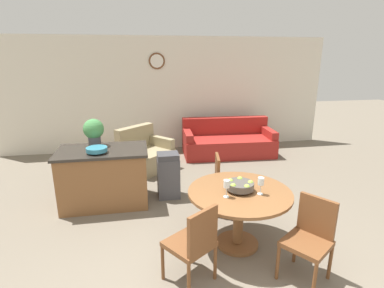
{
  "coord_description": "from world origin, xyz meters",
  "views": [
    {
      "loc": [
        -0.71,
        -1.96,
        2.25
      ],
      "look_at": [
        0.09,
        2.45,
        0.93
      ],
      "focal_mm": 28.0,
      "sensor_mm": 36.0,
      "label": 1
    }
  ],
  "objects": [
    {
      "name": "dining_chair_near_left",
      "position": [
        -0.24,
        0.56,
        0.49
      ],
      "size": [
        0.58,
        0.58,
        0.87
      ],
      "rotation": [
        0.0,
        0.0,
        6.89
      ],
      "color": "brown",
      "rests_on": "ground_plane"
    },
    {
      "name": "kitchen_island",
      "position": [
        -1.28,
        2.52,
        0.45
      ],
      "size": [
        1.34,
        0.81,
        0.89
      ],
      "color": "brown",
      "rests_on": "ground_plane"
    },
    {
      "name": "dining_chair_far_side",
      "position": [
        0.49,
        1.94,
        0.49
      ],
      "size": [
        0.49,
        0.49,
        0.87
      ],
      "rotation": [
        0.0,
        0.0,
        4.54
      ],
      "color": "brown",
      "rests_on": "ground_plane"
    },
    {
      "name": "fruit_bowl",
      "position": [
        0.41,
        1.1,
        0.8
      ],
      "size": [
        0.32,
        0.32,
        0.13
      ],
      "color": "#4C4742",
      "rests_on": "dining_table"
    },
    {
      "name": "potted_plant",
      "position": [
        -1.41,
        2.74,
        1.14
      ],
      "size": [
        0.31,
        0.31,
        0.43
      ],
      "color": "#4C4C51",
      "rests_on": "kitchen_island"
    },
    {
      "name": "trash_bin",
      "position": [
        -0.28,
        2.57,
        0.37
      ],
      "size": [
        0.35,
        0.31,
        0.75
      ],
      "color": "#47474C",
      "rests_on": "ground_plane"
    },
    {
      "name": "wall_back",
      "position": [
        -0.0,
        5.35,
        1.35
      ],
      "size": [
        8.0,
        0.09,
        2.7
      ],
      "color": "silver",
      "rests_on": "ground_plane"
    },
    {
      "name": "couch",
      "position": [
        1.33,
        4.57,
        0.28
      ],
      "size": [
        2.12,
        1.08,
        0.82
      ],
      "rotation": [
        0.0,
        0.0,
        -0.05
      ],
      "color": "maroon",
      "rests_on": "ground_plane"
    },
    {
      "name": "dining_table",
      "position": [
        0.41,
        1.1,
        0.56
      ],
      "size": [
        1.22,
        1.22,
        0.73
      ],
      "color": "brown",
      "rests_on": "ground_plane"
    },
    {
      "name": "armchair",
      "position": [
        -0.63,
        3.94,
        0.29
      ],
      "size": [
        1.23,
        1.22,
        0.86
      ],
      "rotation": [
        0.0,
        0.0,
        0.73
      ],
      "color": "#998966",
      "rests_on": "ground_plane"
    },
    {
      "name": "dining_chair_near_right",
      "position": [
        0.96,
        0.45,
        0.49
      ],
      "size": [
        0.58,
        0.58,
        0.87
      ],
      "rotation": [
        0.0,
        0.0,
        8.46
      ],
      "color": "brown",
      "rests_on": "ground_plane"
    },
    {
      "name": "wine_glass_left",
      "position": [
        0.21,
        0.98,
        0.88
      ],
      "size": [
        0.07,
        0.07,
        0.21
      ],
      "color": "silver",
      "rests_on": "dining_table"
    },
    {
      "name": "teal_bowl",
      "position": [
        -1.34,
        2.36,
        0.94
      ],
      "size": [
        0.3,
        0.3,
        0.09
      ],
      "color": "teal",
      "rests_on": "kitchen_island"
    },
    {
      "name": "wine_glass_right",
      "position": [
        0.62,
        0.97,
        0.88
      ],
      "size": [
        0.07,
        0.07,
        0.21
      ],
      "color": "silver",
      "rests_on": "dining_table"
    }
  ]
}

